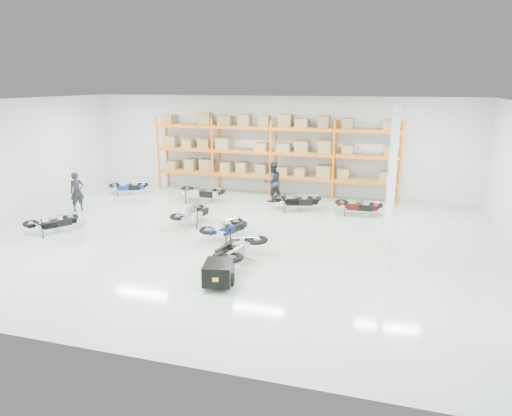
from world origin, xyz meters
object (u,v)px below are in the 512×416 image
(moto_silver_left, at_px, (193,210))
(moto_back_d, at_px, (358,203))
(moto_back_b, at_px, (201,189))
(trailer, at_px, (219,273))
(moto_back_c, at_px, (297,197))
(moto_touring_right, at_px, (238,244))
(person_left, at_px, (77,192))
(person_back, at_px, (272,182))
(moto_black_far_left, at_px, (52,219))
(moto_back_a, at_px, (128,184))
(moto_blue_centre, at_px, (226,225))

(moto_silver_left, relative_size, moto_back_d, 1.05)
(moto_back_b, height_order, moto_back_d, moto_back_b)
(moto_back_b, bearing_deg, trailer, -154.37)
(moto_back_c, distance_m, moto_back_d, 2.48)
(moto_silver_left, bearing_deg, moto_touring_right, 139.27)
(person_left, bearing_deg, person_back, -30.79)
(person_left, bearing_deg, moto_back_c, -40.82)
(moto_black_far_left, xyz_separation_m, person_left, (-0.99, 2.72, 0.31))
(moto_back_a, bearing_deg, moto_blue_centre, -149.03)
(moto_back_b, bearing_deg, moto_back_c, -92.59)
(moto_back_b, bearing_deg, person_left, 122.15)
(moto_back_a, bearing_deg, moto_silver_left, -149.13)
(moto_silver_left, height_order, moto_back_d, moto_silver_left)
(moto_touring_right, relative_size, moto_back_c, 1.10)
(moto_silver_left, height_order, moto_black_far_left, moto_silver_left)
(moto_back_c, xyz_separation_m, moto_back_d, (2.48, -0.03, -0.04))
(moto_black_far_left, distance_m, person_left, 2.91)
(trailer, distance_m, moto_back_d, 8.25)
(moto_back_a, distance_m, person_back, 6.87)
(moto_black_far_left, distance_m, moto_back_b, 6.35)
(moto_back_a, height_order, moto_back_c, moto_back_c)
(moto_blue_centre, xyz_separation_m, person_left, (-7.04, 1.64, 0.29))
(moto_back_c, xyz_separation_m, person_back, (-1.30, 1.10, 0.35))
(moto_back_d, relative_size, person_back, 0.91)
(moto_back_d, distance_m, person_back, 3.96)
(trailer, height_order, moto_back_d, moto_back_d)
(moto_blue_centre, distance_m, moto_back_d, 5.79)
(moto_silver_left, xyz_separation_m, moto_touring_right, (2.82, -3.21, 0.07))
(moto_blue_centre, xyz_separation_m, moto_black_far_left, (-6.05, -1.08, -0.01))
(moto_back_d, height_order, person_left, person_left)
(moto_silver_left, xyz_separation_m, moto_black_far_left, (-4.29, -2.32, -0.03))
(person_left, bearing_deg, moto_blue_centre, -70.23)
(moto_blue_centre, height_order, moto_back_a, moto_blue_centre)
(person_left, xyz_separation_m, person_back, (7.31, 3.61, 0.10))
(moto_touring_right, distance_m, moto_back_d, 6.79)
(moto_touring_right, bearing_deg, moto_back_a, 148.47)
(moto_touring_right, xyz_separation_m, person_left, (-8.09, 3.61, 0.20))
(moto_back_b, bearing_deg, person_back, -73.35)
(moto_back_c, bearing_deg, person_back, 36.70)
(moto_blue_centre, bearing_deg, moto_back_a, -10.07)
(moto_blue_centre, relative_size, person_left, 1.03)
(moto_back_d, bearing_deg, moto_silver_left, 118.94)
(moto_back_a, distance_m, moto_back_d, 10.63)
(moto_silver_left, bearing_deg, person_back, -108.88)
(moto_back_a, bearing_deg, person_back, -108.76)
(moto_silver_left, xyz_separation_m, person_left, (-5.28, 0.40, 0.27))
(person_back, bearing_deg, moto_silver_left, 20.23)
(trailer, distance_m, moto_back_c, 7.74)
(moto_blue_centre, height_order, moto_silver_left, moto_silver_left)
(moto_touring_right, height_order, moto_back_c, moto_touring_right)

